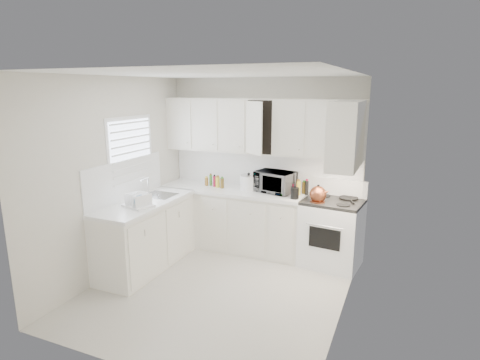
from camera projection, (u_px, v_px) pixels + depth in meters
The scene contains 33 objects.
floor at pixel (218, 289), 4.95m from camera, with size 3.20×3.20×0.00m, color beige.
ceiling at pixel (215, 74), 4.36m from camera, with size 3.20×3.20×0.00m, color white.
wall_back at pixel (263, 165), 6.09m from camera, with size 3.00×3.00×0.00m, color silver.
wall_front at pixel (129, 233), 3.22m from camera, with size 3.00×3.00×0.00m, color silver.
wall_left at pixel (115, 177), 5.23m from camera, with size 3.20×3.20×0.00m, color silver.
wall_right at pixel (347, 202), 4.08m from camera, with size 3.20×3.20×0.00m, color silver.
window_blinds at pixel (132, 155), 5.48m from camera, with size 0.06×0.96×1.06m, color white, non-canonical shape.
lower_cabinets_back at pixel (232, 220), 6.16m from camera, with size 2.22×0.60×0.90m, color silver, non-canonical shape.
lower_cabinets_left at pixel (146, 236), 5.49m from camera, with size 0.60×1.60×0.90m, color silver, non-canonical shape.
countertop_back at pixel (232, 190), 6.04m from camera, with size 2.24×0.64×0.05m, color white.
countertop_left at pixel (145, 203), 5.37m from camera, with size 0.64×1.62×0.05m, color white.
backsplash_back at pixel (263, 170), 6.10m from camera, with size 2.98×0.02×0.55m, color white.
backsplash_left at pixel (126, 180), 5.42m from camera, with size 0.02×1.60×0.55m, color white.
upper_cabinets_back at pixel (259, 153), 5.89m from camera, with size 3.00×0.33×0.80m, color silver, non-canonical shape.
upper_cabinets_right at pixel (344, 168), 4.83m from camera, with size 0.33×0.90×0.80m, color silver, non-canonical shape.
sink at pixel (159, 187), 5.65m from camera, with size 0.42×0.38×0.30m, color gray, non-canonical shape.
stove at pixel (332, 224), 5.50m from camera, with size 0.79×0.64×1.21m, color white, non-canonical shape.
tea_kettle at pixel (318, 193), 5.32m from camera, with size 0.28×0.24×0.26m, color brown, non-canonical shape.
frying_pan at pixel (349, 198), 5.50m from camera, with size 0.26×0.44×0.04m, color black, non-canonical shape.
microwave at pixel (275, 179), 5.82m from camera, with size 0.56×0.31×0.38m, color gray.
rice_cooker at pixel (249, 181), 5.96m from camera, with size 0.26×0.26×0.26m, color white, non-canonical shape.
paper_towel at pixel (265, 180), 6.03m from camera, with size 0.12×0.12×0.27m, color white.
utensil_crock at pixel (295, 185), 5.46m from camera, with size 0.13×0.13×0.38m, color black, non-canonical shape.
dish_rack at pixel (138, 199), 5.11m from camera, with size 0.37×0.28×0.20m, color white, non-canonical shape.
spice_left_0 at pixel (209, 180), 6.32m from camera, with size 0.06×0.06×0.13m, color olive.
spice_left_1 at pixel (210, 182), 6.21m from camera, with size 0.06×0.06×0.13m, color #377E2A.
spice_left_2 at pixel (217, 181), 6.26m from camera, with size 0.06×0.06×0.13m, color #A31539.
spice_left_3 at pixel (219, 183), 6.15m from camera, with size 0.06×0.06×0.13m, color yellow.
spice_left_4 at pixel (226, 182), 6.20m from camera, with size 0.06×0.06×0.13m, color brown.
sauce_right_0 at pixel (297, 186), 5.80m from camera, with size 0.06×0.06×0.19m, color #A31539.
sauce_right_1 at pixel (299, 188), 5.72m from camera, with size 0.06×0.06×0.19m, color yellow.
sauce_right_2 at pixel (304, 187), 5.76m from camera, with size 0.06×0.06×0.19m, color brown.
sauce_right_3 at pixel (307, 188), 5.68m from camera, with size 0.06×0.06×0.19m, color black.
Camera 1 is at (2.03, -4.04, 2.45)m, focal length 29.69 mm.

